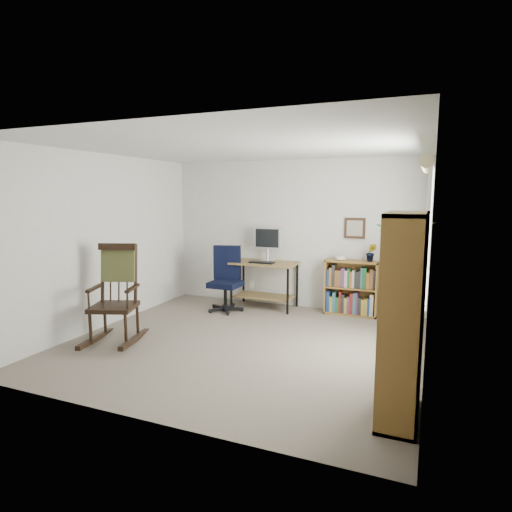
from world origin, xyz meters
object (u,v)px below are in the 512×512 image
at_px(desk, 264,285).
at_px(rocking_chair, 113,294).
at_px(tall_bookshelf, 403,318).
at_px(office_chair, 225,279).
at_px(low_bookshelf, 351,288).

xyz_separation_m(desk, rocking_chair, (-1.13, -2.28, 0.25)).
bearing_deg(tall_bookshelf, office_chair, 139.48).
xyz_separation_m(office_chair, rocking_chair, (-0.64, -1.83, 0.10)).
bearing_deg(rocking_chair, office_chair, 50.54).
bearing_deg(office_chair, desk, 25.59).
bearing_deg(low_bookshelf, tall_bookshelf, -72.70).
bearing_deg(low_bookshelf, rocking_chair, -136.39).
bearing_deg(tall_bookshelf, low_bookshelf, 107.30).
bearing_deg(desk, tall_bookshelf, -50.88).
xyz_separation_m(desk, tall_bookshelf, (2.31, -2.84, 0.47)).
relative_size(rocking_chair, tall_bookshelf, 0.73).
height_order(low_bookshelf, tall_bookshelf, tall_bookshelf).
relative_size(desk, office_chair, 1.00).
bearing_deg(desk, low_bookshelf, 4.94).
distance_m(desk, tall_bookshelf, 3.69).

